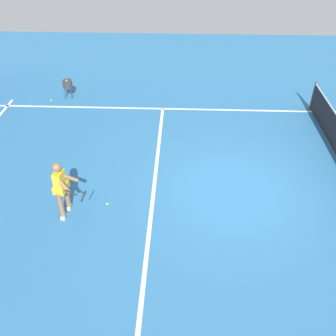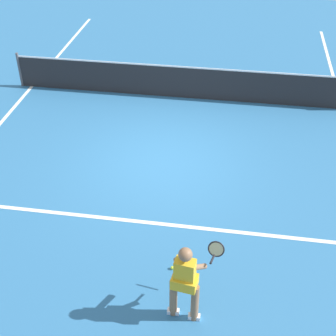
% 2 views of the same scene
% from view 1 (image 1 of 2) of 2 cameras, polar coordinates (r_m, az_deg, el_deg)
% --- Properties ---
extents(ground_plane, '(27.59, 27.59, 0.00)m').
position_cam_1_polar(ground_plane, '(10.46, 9.91, -3.25)').
color(ground_plane, teal).
extents(service_line_marking, '(9.28, 0.10, 0.01)m').
position_cam_1_polar(service_line_marking, '(10.37, -2.14, -2.97)').
color(service_line_marking, white).
rests_on(service_line_marking, ground).
extents(sideline_left_marking, '(0.10, 19.22, 0.01)m').
position_cam_1_polar(sideline_left_marking, '(14.31, 8.07, 8.76)').
color(sideline_left_marking, white).
rests_on(sideline_left_marking, ground).
extents(tennis_player, '(0.87, 0.91, 1.55)m').
position_cam_1_polar(tennis_player, '(9.40, -15.83, -2.86)').
color(tennis_player, '#8C6647').
rests_on(tennis_player, ground).
extents(tennis_ball_near, '(0.07, 0.07, 0.07)m').
position_cam_1_polar(tennis_ball_near, '(15.46, -17.35, 9.76)').
color(tennis_ball_near, '#D1E533').
rests_on(tennis_ball_near, ground).
extents(tennis_ball_far, '(0.07, 0.07, 0.07)m').
position_cam_1_polar(tennis_ball_far, '(9.94, -9.23, -5.40)').
color(tennis_ball_far, '#D1E533').
rests_on(tennis_ball_far, ground).
extents(ball_hopper, '(0.36, 0.36, 0.74)m').
position_cam_1_polar(ball_hopper, '(15.42, -15.04, 12.23)').
color(ball_hopper, '#333338').
rests_on(ball_hopper, ground).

